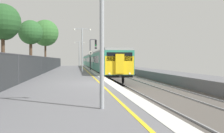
{
  "coord_description": "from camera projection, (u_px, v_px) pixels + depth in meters",
  "views": [
    {
      "loc": [
        -1.96,
        -17.38,
        1.53
      ],
      "look_at": [
        1.64,
        8.87,
        0.87
      ],
      "focal_mm": 43.33,
      "sensor_mm": 36.0,
      "label": 1
    }
  ],
  "objects": [
    {
      "name": "background_tree_left",
      "position": [
        30.0,
        33.0,
        39.07
      ],
      "size": [
        3.5,
        3.5,
        7.28
      ],
      "color": "#473323",
      "rests_on": "ground"
    },
    {
      "name": "platform_back_fence",
      "position": [
        18.0,
        69.0,
        16.75
      ],
      "size": [
        0.07,
        99.0,
        1.89
      ],
      "color": "#282B2D",
      "rests_on": "ground"
    },
    {
      "name": "speed_limit_sign",
      "position": [
        91.0,
        58.0,
        38.35
      ],
      "size": [
        0.59,
        0.08,
        2.83
      ],
      "color": "#59595B",
      "rests_on": "ground"
    },
    {
      "name": "signal_gantry",
      "position": [
        92.0,
        51.0,
        41.23
      ],
      "size": [
        1.1,
        0.24,
        4.69
      ],
      "color": "#47474C",
      "rests_on": "ground"
    },
    {
      "name": "background_tree_right",
      "position": [
        3.0,
        23.0,
        23.79
      ],
      "size": [
        3.14,
        3.14,
        6.46
      ],
      "color": "#473323",
      "rests_on": "ground"
    },
    {
      "name": "background_tree_centre",
      "position": [
        45.0,
        34.0,
        48.07
      ],
      "size": [
        4.69,
        4.69,
        8.66
      ],
      "color": "#473323",
      "rests_on": "ground"
    },
    {
      "name": "platform_lamp_far",
      "position": [
        79.0,
        52.0,
        53.85
      ],
      "size": [
        2.0,
        0.2,
        5.18
      ],
      "color": "#93999E",
      "rests_on": "ground"
    },
    {
      "name": "ground",
      "position": [
        145.0,
        92.0,
        17.89
      ],
      "size": [
        17.4,
        110.0,
        1.21
      ],
      "color": "slate"
    },
    {
      "name": "commuter_train_at_platform",
      "position": [
        95.0,
        61.0,
        55.62
      ],
      "size": [
        2.83,
        62.88,
        3.81
      ],
      "color": "#2D846B",
      "rests_on": "ground"
    },
    {
      "name": "platform_lamp_mid",
      "position": [
        82.0,
        46.0,
        31.09
      ],
      "size": [
        2.0,
        0.2,
        5.19
      ],
      "color": "#93999E",
      "rests_on": "ground"
    },
    {
      "name": "platform_lamp_near",
      "position": [
        102.0,
        12.0,
        8.34
      ],
      "size": [
        2.0,
        0.2,
        5.03
      ],
      "color": "#93999E",
      "rests_on": "ground"
    }
  ]
}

